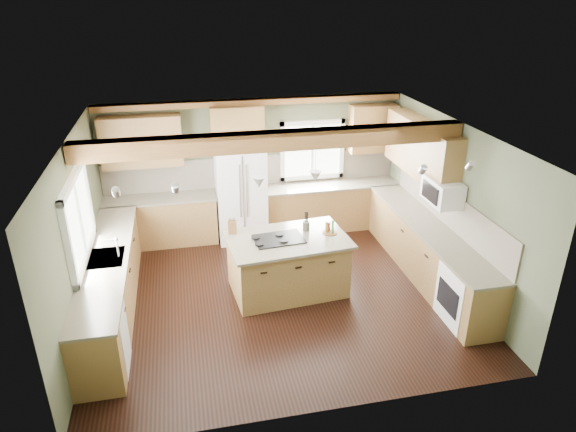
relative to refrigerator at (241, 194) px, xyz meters
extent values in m
plane|color=black|center=(0.30, -2.12, -0.90)|extent=(5.60, 5.60, 0.00)
plane|color=silver|center=(0.30, -2.12, 1.70)|extent=(5.60, 5.60, 0.00)
plane|color=#4B533B|center=(0.30, 0.38, 0.40)|extent=(5.60, 0.00, 5.60)
plane|color=#4B533B|center=(-2.50, -2.12, 0.40)|extent=(0.00, 5.00, 5.00)
plane|color=#4B533B|center=(3.10, -2.12, 0.40)|extent=(0.00, 5.00, 5.00)
cube|color=#533617|center=(0.30, -2.02, 1.57)|extent=(5.55, 0.26, 0.26)
cube|color=#533617|center=(0.30, 0.28, 1.64)|extent=(5.55, 0.20, 0.10)
cube|color=brown|center=(0.30, 0.36, 0.31)|extent=(5.58, 0.03, 0.58)
cube|color=brown|center=(3.08, -2.07, 0.31)|extent=(0.03, 3.70, 0.58)
cube|color=brown|center=(-1.49, 0.08, -0.46)|extent=(2.02, 0.60, 0.88)
cube|color=#4E4839|center=(-1.49, 0.08, 0.00)|extent=(2.06, 0.64, 0.04)
cube|color=brown|center=(1.79, 0.08, -0.46)|extent=(2.62, 0.60, 0.88)
cube|color=#4E4839|center=(1.79, 0.08, 0.00)|extent=(2.66, 0.64, 0.04)
cube|color=brown|center=(-2.20, -2.07, -0.46)|extent=(0.60, 3.70, 0.88)
cube|color=#4E4839|center=(-2.20, -2.07, 0.00)|extent=(0.64, 3.74, 0.04)
cube|color=brown|center=(2.80, -2.07, -0.46)|extent=(0.60, 3.70, 0.88)
cube|color=#4E4839|center=(2.80, -2.07, 0.00)|extent=(0.64, 3.74, 0.04)
cube|color=brown|center=(-1.69, 0.21, 1.05)|extent=(1.40, 0.35, 0.90)
cube|color=brown|center=(0.00, 0.21, 1.25)|extent=(0.96, 0.35, 0.70)
cube|color=brown|center=(2.92, -1.22, 1.05)|extent=(0.35, 2.20, 0.90)
cube|color=brown|center=(2.60, 0.21, 1.05)|extent=(0.90, 0.35, 0.90)
cube|color=white|center=(-2.48, -2.07, 0.65)|extent=(0.04, 1.60, 1.05)
cube|color=white|center=(1.45, 0.36, 0.65)|extent=(1.10, 0.04, 1.00)
cube|color=#262628|center=(-2.20, -2.07, 0.01)|extent=(0.50, 0.65, 0.03)
cylinder|color=#B2B2B7|center=(-2.02, -2.07, 0.15)|extent=(0.02, 0.02, 0.28)
cube|color=white|center=(-2.19, -3.37, -0.47)|extent=(0.60, 0.60, 0.84)
cube|color=white|center=(2.79, -3.37, -0.47)|extent=(0.60, 0.72, 0.84)
cube|color=white|center=(2.88, -2.17, 0.65)|extent=(0.40, 0.70, 0.38)
cone|color=#B2B2B7|center=(0.04, -2.06, 0.98)|extent=(0.18, 0.18, 0.16)
cone|color=#B2B2B7|center=(0.89, -1.98, 0.98)|extent=(0.18, 0.18, 0.16)
cube|color=white|center=(0.00, 0.00, 0.00)|extent=(0.90, 0.74, 1.80)
cube|color=brown|center=(0.46, -2.02, -0.46)|extent=(1.81, 1.20, 0.88)
cube|color=#4E4839|center=(0.46, -2.02, 0.00)|extent=(1.93, 1.33, 0.04)
cube|color=black|center=(0.32, -2.03, 0.03)|extent=(0.79, 0.56, 0.02)
cube|color=brown|center=(-0.34, -1.66, 0.13)|extent=(0.14, 0.12, 0.21)
cylinder|color=#372F2C|center=(0.81, -1.81, 0.09)|extent=(0.13, 0.13, 0.15)
camera|label=1|loc=(-0.99, -8.88, 3.57)|focal=32.00mm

